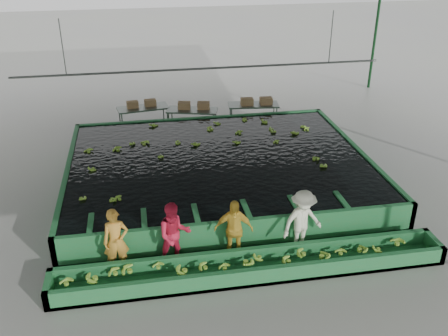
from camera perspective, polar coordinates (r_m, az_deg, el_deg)
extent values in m
plane|color=gray|center=(15.82, 0.32, -4.04)|extent=(80.00, 80.00, 0.00)
cube|color=gray|center=(13.97, 0.37, 13.93)|extent=(20.00, 22.00, 0.04)
cube|color=black|center=(16.73, -0.60, 1.04)|extent=(9.70, 7.70, 0.00)
cylinder|color=#59605B|center=(19.24, -2.41, 11.28)|extent=(0.08, 0.08, 14.00)
cylinder|color=#59605B|center=(19.01, -17.97, 12.97)|extent=(0.04, 0.04, 2.00)
cylinder|color=#59605B|center=(20.27, 12.14, 14.43)|extent=(0.04, 0.04, 2.00)
imported|color=gold|center=(12.82, -12.24, -8.16)|extent=(0.68, 0.49, 1.75)
imported|color=red|center=(12.80, -5.70, -7.60)|extent=(0.94, 0.77, 1.78)
imported|color=gold|center=(12.98, 1.11, -7.07)|extent=(1.07, 0.59, 1.72)
imported|color=white|center=(13.39, 8.95, -6.06)|extent=(1.31, 0.97, 1.81)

